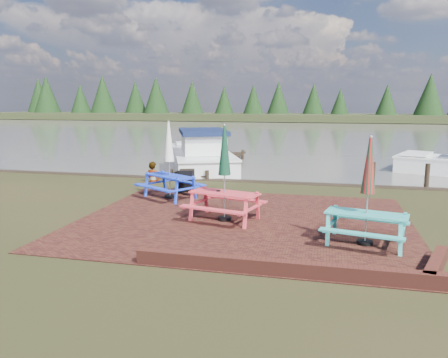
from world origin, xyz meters
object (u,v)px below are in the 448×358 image
Objects in this scene: picnic_table_red at (225,188)px; picnic_table_blue at (170,172)px; picnic_table_teal at (367,208)px; jetty at (214,163)px; person at (153,162)px; chalkboard at (186,181)px; boat_jetty at (202,157)px.

picnic_table_blue is at bearing 150.92° from picnic_table_red.
picnic_table_red is 1.01× the size of picnic_table_blue.
picnic_table_red is at bearing 173.47° from picnic_table_teal.
picnic_table_blue is (-6.09, 3.63, 0.04)m from picnic_table_teal.
person is (-1.19, -5.36, 0.72)m from jetty.
jetty is (-6.61, 11.62, -0.76)m from picnic_table_teal.
picnic_table_red reaches higher than chalkboard.
picnic_table_teal is at bearing -60.37° from jetty.
picnic_table_teal is at bearing -56.99° from chalkboard.
boat_jetty is (-3.46, 9.66, -0.44)m from picnic_table_red.
jetty is at bearing 124.84° from picnic_table_blue.
chalkboard is (0.26, 1.00, -0.48)m from picnic_table_blue.
boat_jetty is 4.75m from person.
chalkboard is at bearing 137.87° from picnic_table_red.
jetty is 5.41× the size of person.
chalkboard is at bearing -83.67° from jetty.
picnic_table_blue is 3.14m from person.
chalkboard is at bearing 154.54° from picnic_table_teal.
jetty is at bearing 120.57° from picnic_table_red.
jetty is at bearing -89.94° from person.
jetty is 5.54m from person.
boat_jetty reaches higher than person.
person is (-7.80, 6.26, -0.04)m from picnic_table_teal.
picnic_table_blue reaches higher than person.
picnic_table_red is 3.40m from picnic_table_blue.
person is at bearing -120.35° from boat_jetty.
picnic_table_blue is at bearing 135.50° from person.
jetty is at bearing 32.75° from boat_jetty.
picnic_table_red reaches higher than person.
picnic_table_red is at bearing 142.52° from person.
boat_jetty reaches higher than chalkboard.
picnic_table_teal is 13.05m from boat_jetty.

